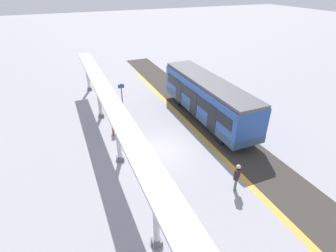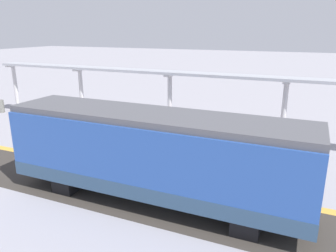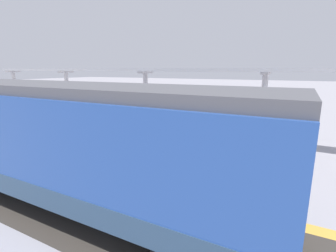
# 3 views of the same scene
# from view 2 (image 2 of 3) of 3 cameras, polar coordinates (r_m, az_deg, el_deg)

# --- Properties ---
(ground_plane) EXTENTS (176.00, 176.00, 0.00)m
(ground_plane) POSITION_cam_2_polar(r_m,az_deg,el_deg) (18.24, -3.33, -3.82)
(ground_plane) COLOR #96949C
(tactile_edge_strip) EXTENTS (0.43, 33.98, 0.01)m
(tactile_edge_strip) POSITION_cam_2_polar(r_m,az_deg,el_deg) (15.59, -8.89, -7.65)
(tactile_edge_strip) COLOR gold
(tactile_edge_strip) RESTS_ON ground
(trackbed) EXTENTS (3.20, 45.98, 0.01)m
(trackbed) POSITION_cam_2_polar(r_m,az_deg,el_deg) (14.25, -12.85, -10.31)
(trackbed) COLOR #38332D
(trackbed) RESTS_ON ground
(train_near_carriage) EXTENTS (2.65, 11.35, 3.48)m
(train_near_carriage) POSITION_cam_2_polar(r_m,az_deg,el_deg) (12.13, -2.50, -5.31)
(train_near_carriage) COLOR #284E9E
(train_near_carriage) RESTS_ON ground
(canopy_pillar_second) EXTENTS (1.10, 0.44, 3.73)m
(canopy_pillar_second) POSITION_cam_2_polar(r_m,az_deg,el_deg) (18.86, 19.56, 1.94)
(canopy_pillar_second) COLOR slate
(canopy_pillar_second) RESTS_ON ground
(canopy_pillar_third) EXTENTS (1.10, 0.44, 3.73)m
(canopy_pillar_third) POSITION_cam_2_polar(r_m,az_deg,el_deg) (20.41, 0.31, 3.97)
(canopy_pillar_third) COLOR slate
(canopy_pillar_third) RESTS_ON ground
(canopy_pillar_fourth) EXTENTS (1.10, 0.44, 3.73)m
(canopy_pillar_fourth) POSITION_cam_2_polar(r_m,az_deg,el_deg) (23.87, -14.87, 5.26)
(canopy_pillar_fourth) COLOR slate
(canopy_pillar_fourth) RESTS_ON ground
(canopy_pillar_fifth) EXTENTS (1.10, 0.44, 3.73)m
(canopy_pillar_fifth) POSITION_cam_2_polar(r_m,az_deg,el_deg) (28.18, -25.05, 5.92)
(canopy_pillar_fifth) COLOR slate
(canopy_pillar_fifth) RESTS_ON ground
(canopy_beam) EXTENTS (1.20, 27.40, 0.16)m
(canopy_beam) POSITION_cam_2_polar(r_m,az_deg,el_deg) (19.99, 0.91, 9.29)
(canopy_beam) COLOR #A8AAB2
(canopy_beam) RESTS_ON canopy_pillar_nearest
(bench_near_end) EXTENTS (1.51, 0.47, 0.86)m
(bench_near_end) POSITION_cam_2_polar(r_m,az_deg,el_deg) (25.41, -22.09, 1.90)
(bench_near_end) COLOR #31826A
(bench_near_end) RESTS_ON ground
(bench_mid_platform) EXTENTS (1.52, 0.51, 0.86)m
(bench_mid_platform) POSITION_cam_2_polar(r_m,az_deg,el_deg) (18.86, 8.41, -1.85)
(bench_mid_platform) COLOR #9C4026
(bench_mid_platform) RESTS_ON ground
(trash_bin) EXTENTS (0.48, 0.48, 0.99)m
(trash_bin) POSITION_cam_2_polar(r_m,az_deg,el_deg) (29.03, -27.17, 3.09)
(trash_bin) COLOR slate
(trash_bin) RESTS_ON ground
(platform_info_sign) EXTENTS (0.56, 0.10, 2.20)m
(platform_info_sign) POSITION_cam_2_polar(r_m,az_deg,el_deg) (16.77, 23.71, -2.29)
(platform_info_sign) COLOR #4C4C51
(platform_info_sign) RESTS_ON ground
(passenger_waiting_near_edge) EXTENTS (0.55, 0.49, 1.79)m
(passenger_waiting_near_edge) POSITION_cam_2_polar(r_m,az_deg,el_deg) (19.19, -20.93, -0.36)
(passenger_waiting_near_edge) COLOR #516042
(passenger_waiting_near_edge) RESTS_ON ground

